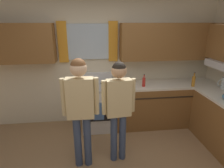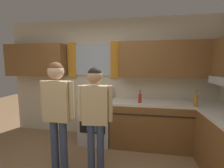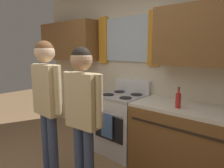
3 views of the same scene
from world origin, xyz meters
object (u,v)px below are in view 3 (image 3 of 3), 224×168
Objects in this scene: stove_oven at (122,122)px; adult_in_plaid at (83,106)px; adult_left at (47,95)px; bottle_sauce_red at (178,100)px.

adult_in_plaid is (0.27, -1.02, 0.53)m from stove_oven.
adult_left is at bearing -173.50° from adult_in_plaid.
bottle_sauce_red is 1.09m from adult_in_plaid.
adult_in_plaid is at bearing -75.23° from stove_oven.
adult_in_plaid is at bearing -125.27° from bottle_sauce_red.
adult_left is (-0.28, -1.08, 0.58)m from stove_oven.
adult_left reaches higher than adult_in_plaid.
bottle_sauce_red is 0.15× the size of adult_in_plaid.
bottle_sauce_red is (0.90, -0.13, 0.53)m from stove_oven.
adult_in_plaid is (0.54, 0.06, -0.05)m from adult_left.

